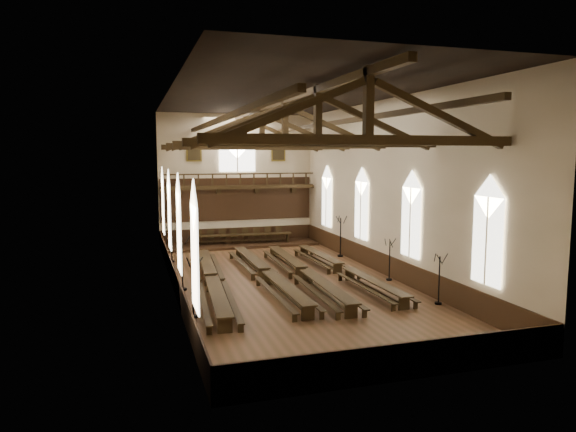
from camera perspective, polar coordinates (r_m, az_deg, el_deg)
name	(u,v)px	position (r m, az deg, el deg)	size (l,w,h in m)	color
ground	(285,281)	(28.33, -0.32, -7.25)	(26.00, 26.00, 0.00)	brown
room_walls	(285,163)	(27.48, -0.33, 5.93)	(26.00, 26.00, 26.00)	beige
wainscot_band	(285,270)	(28.19, -0.32, -6.07)	(12.00, 26.00, 1.20)	#372110
side_windows	(285,213)	(27.65, -0.32, 0.29)	(11.85, 19.80, 4.50)	white
end_window	(237,150)	(40.00, -5.67, 7.28)	(2.80, 0.12, 3.80)	white
minstrels_gallery	(238,193)	(39.88, -5.55, 2.51)	(11.80, 1.24, 3.70)	#352411
portraits	(237,152)	(40.00, -5.67, 7.10)	(7.75, 0.09, 1.45)	olive
roof_trusses	(285,130)	(27.50, -0.33, 9.59)	(11.70, 25.70, 2.80)	#352411
refectory_row_a	(212,278)	(26.94, -8.48, -6.88)	(2.00, 14.40, 0.74)	#352411
refectory_row_b	(266,273)	(27.98, -2.43, -6.33)	(1.51, 14.17, 0.72)	#352411
refectory_row_c	(304,271)	(28.27, 1.80, -6.18)	(1.66, 14.21, 0.73)	#352411
refectory_row_d	(343,268)	(29.35, 6.19, -5.80)	(1.50, 13.76, 0.68)	#352411
dais	(242,245)	(39.13, -5.14, -3.20)	(11.40, 2.85, 0.19)	#372110
high_table	(242,236)	(39.01, -5.15, -2.18)	(7.69, 1.35, 0.72)	#352411
high_chairs	(240,234)	(39.74, -5.38, -2.04)	(6.78, 0.49, 1.09)	#352411
candelabrum_left_near	(193,299)	(22.38, -10.51, -9.11)	(0.70, 0.80, 2.61)	black
candelabrum_left_mid	(182,273)	(26.85, -11.65, -6.26)	(0.77, 0.89, 2.88)	black
candelabrum_left_far	(172,251)	(33.90, -12.79, -3.83)	(0.72, 0.66, 2.36)	black
candelabrum_right_near	(439,289)	(24.92, 16.41, -7.78)	(0.67, 0.73, 2.39)	black
candelabrum_right_mid	(389,268)	(28.90, 11.20, -5.65)	(0.69, 0.69, 2.33)	black
candelabrum_right_far	(340,244)	(35.02, 5.84, -3.13)	(0.85, 0.79, 2.80)	black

